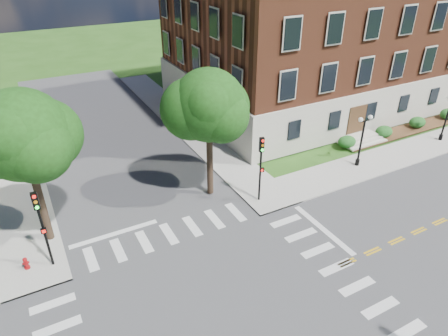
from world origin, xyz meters
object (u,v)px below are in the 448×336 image
traffic_signal_ne (261,161)px  twin_lamp_west (362,138)px  traffic_signal_nw (41,220)px  twin_lamp_east (447,115)px  fire_hydrant (26,263)px

traffic_signal_ne → twin_lamp_west: (9.67, 0.44, -0.66)m
traffic_signal_nw → twin_lamp_east: bearing=0.5°
traffic_signal_ne → twin_lamp_east: bearing=1.0°
traffic_signal_nw → twin_lamp_east: traffic_signal_nw is taller
traffic_signal_ne → twin_lamp_east: 19.78m
twin_lamp_west → fire_hydrant: twin_lamp_west is taller
traffic_signal_ne → traffic_signal_nw: bearing=179.7°
traffic_signal_ne → traffic_signal_nw: 13.66m
traffic_signal_nw → twin_lamp_east: (33.42, 0.28, -0.66)m
traffic_signal_nw → twin_lamp_west: traffic_signal_nw is taller
traffic_signal_ne → fire_hydrant: bearing=178.4°
traffic_signal_nw → traffic_signal_ne: bearing=-0.3°
traffic_signal_ne → twin_lamp_west: bearing=2.6°
traffic_signal_ne → fire_hydrant: traffic_signal_ne is taller
traffic_signal_nw → fire_hydrant: (-1.31, 0.35, -2.72)m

